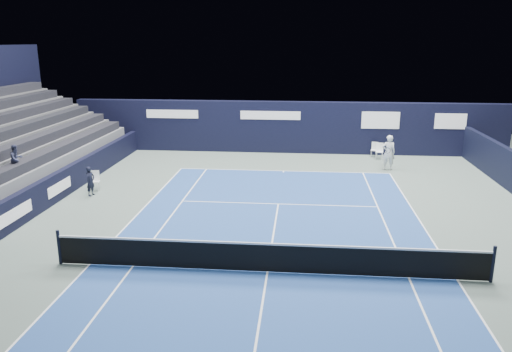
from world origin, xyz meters
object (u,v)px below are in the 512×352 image
at_px(tennis_player, 389,152).
at_px(folding_chair_back_a, 375,148).
at_px(folding_chair_back_b, 380,150).
at_px(line_judge_chair, 95,179).
at_px(tennis_net, 267,257).

bearing_deg(tennis_player, folding_chair_back_a, 95.52).
bearing_deg(folding_chair_back_b, tennis_player, -77.64).
distance_m(folding_chair_back_a, line_judge_chair, 15.91).
height_order(folding_chair_back_a, line_judge_chair, line_judge_chair).
height_order(folding_chair_back_a, tennis_player, tennis_player).
height_order(folding_chair_back_b, tennis_net, tennis_net).
relative_size(folding_chair_back_b, tennis_player, 0.50).
xyz_separation_m(folding_chair_back_a, line_judge_chair, (-13.68, -8.12, 0.02)).
relative_size(line_judge_chair, tennis_net, 0.07).
bearing_deg(folding_chair_back_a, tennis_net, -92.84).
bearing_deg(folding_chair_back_b, tennis_net, -99.28).
relative_size(line_judge_chair, tennis_player, 0.48).
height_order(line_judge_chair, tennis_player, tennis_player).
distance_m(folding_chair_back_a, folding_chair_back_b, 0.61).
xyz_separation_m(folding_chair_back_b, line_judge_chair, (-13.89, -7.54, -0.02)).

